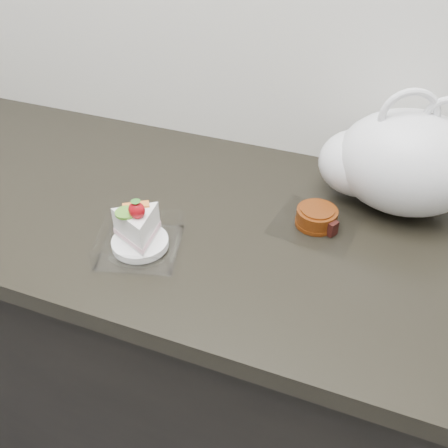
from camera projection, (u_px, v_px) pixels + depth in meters
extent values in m
cube|color=black|center=(197.00, 353.00, 1.32)|extent=(2.00, 0.60, 0.86)
cube|color=black|center=(190.00, 218.00, 1.05)|extent=(2.04, 0.64, 0.04)
cube|color=white|center=(141.00, 247.00, 0.94)|extent=(0.18, 0.18, 0.00)
cylinder|color=white|center=(140.00, 243.00, 0.93)|extent=(0.11, 0.11, 0.01)
ellipsoid|color=red|center=(137.00, 210.00, 0.87)|extent=(0.03, 0.03, 0.03)
cone|color=#2D7223|center=(136.00, 203.00, 0.86)|extent=(0.02, 0.02, 0.01)
cylinder|color=#57A32F|center=(126.00, 213.00, 0.89)|extent=(0.04, 0.04, 0.00)
cube|color=orange|center=(136.00, 205.00, 0.90)|extent=(0.05, 0.04, 0.00)
cube|color=white|center=(316.00, 224.00, 1.00)|extent=(0.18, 0.17, 0.00)
cylinder|color=#642F0B|center=(317.00, 217.00, 0.98)|extent=(0.08, 0.08, 0.03)
cylinder|color=#642F0B|center=(316.00, 222.00, 0.99)|extent=(0.09, 0.09, 0.01)
cylinder|color=#642F0B|center=(318.00, 209.00, 0.97)|extent=(0.07, 0.07, 0.00)
cube|color=black|center=(331.00, 228.00, 0.96)|extent=(0.03, 0.03, 0.03)
ellipsoid|color=white|center=(408.00, 163.00, 0.98)|extent=(0.31, 0.26, 0.21)
ellipsoid|color=white|center=(358.00, 163.00, 1.02)|extent=(0.18, 0.17, 0.14)
torus|color=white|center=(409.00, 117.00, 0.92)|extent=(0.11, 0.05, 0.11)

